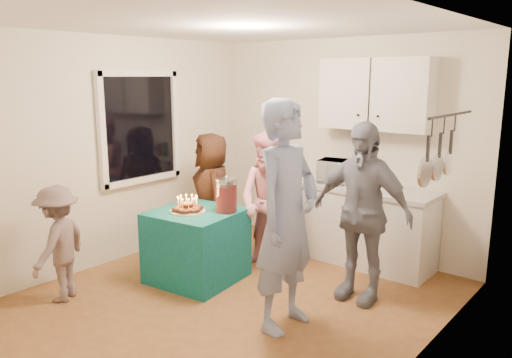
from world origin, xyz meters
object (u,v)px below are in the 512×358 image
Objects in this scene: microwave at (340,172)px; party_table at (197,245)px; counter at (341,222)px; punch_jar at (226,196)px; woman_back_right at (361,212)px; woman_back_left at (212,194)px; man_birthday at (287,216)px; woman_back_center at (270,203)px; child_near_left at (59,244)px.

party_table is at bearing -129.74° from microwave.
punch_jar is at bearing -111.57° from counter.
party_table is 0.49× the size of woman_back_right.
microwave is at bearing 180.00° from counter.
microwave is at bearing 63.29° from party_table.
microwave is 0.58× the size of party_table.
party_table is 1.77m from woman_back_right.
woman_back_left is 2.00m from woman_back_right.
man_birthday is 1.26× the size of woman_back_center.
counter is 1.59m from woman_back_left.
woman_back_right is at bearing -50.80° from counter.
child_near_left is at bearing -130.42° from woman_back_center.
man_birthday reaches higher than party_table.
man_birthday is at bearing -55.58° from woman_back_center.
man_birthday is at bearing -74.32° from counter.
man_birthday is at bearing -86.38° from microwave.
man_birthday reaches higher than microwave.
microwave is 1.50m from punch_jar.
punch_jar is 1.38m from woman_back_right.
woman_back_center reaches higher than punch_jar.
woman_back_left is 0.95× the size of woman_back_center.
child_near_left is at bearing -119.06° from party_table.
counter is at bearing 123.22° from child_near_left.
woman_back_center is (-0.38, -0.89, 0.36)m from counter.
punch_jar is 0.90m from woman_back_left.
counter is at bearing 56.91° from woman_back_center.
woman_back_right is at bearing 22.07° from punch_jar.
child_near_left is (-1.46, -2.77, -0.48)m from microwave.
microwave is at bearing 130.13° from woman_back_right.
counter is 1.48× the size of woman_back_left.
counter is at bearing 13.95° from man_birthday.
child_near_left is (-0.22, -1.88, -0.17)m from woman_back_left.
child_near_left is at bearing -130.77° from microwave.
punch_jar is 0.30× the size of child_near_left.
man_birthday is 2.00m from woman_back_left.
woman_back_left is at bearing 61.65° from man_birthday.
punch_jar is (0.28, 0.18, 0.55)m from party_table.
woman_back_center is at bearing 42.61° from man_birthday.
man_birthday is (1.06, -0.38, 0.06)m from punch_jar.
party_table is at bearing 79.62° from man_birthday.
man_birthday is (0.50, -1.79, 0.56)m from counter.
woman_back_right is at bearing -9.91° from woman_back_center.
punch_jar is at bearing 33.33° from party_table.
woman_back_right reaches higher than party_table.
child_near_left is at bearing 114.60° from man_birthday.
punch_jar is at bearing -123.43° from microwave.
woman_back_center is 0.90× the size of woman_back_right.
man_birthday is 1.28m from woman_back_center.
woman_back_center is (-0.88, 0.90, -0.21)m from man_birthday.
woman_back_right reaches higher than counter.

